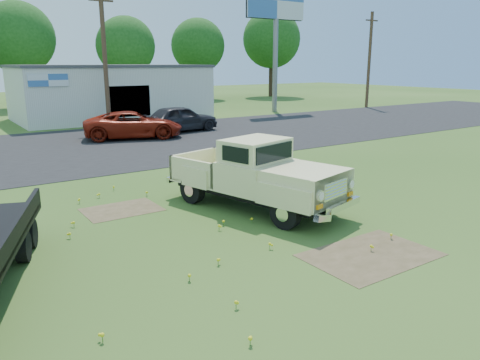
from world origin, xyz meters
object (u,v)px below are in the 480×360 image
at_px(vintage_pickup_truck, 255,174).
at_px(dark_sedan, 180,119).
at_px(billboard, 276,12).
at_px(red_pickup, 133,125).

bearing_deg(vintage_pickup_truck, dark_sedan, 55.98).
distance_m(billboard, vintage_pickup_truck, 30.19).
xyz_separation_m(red_pickup, dark_sedan, (3.49, 0.87, 0.06)).
relative_size(billboard, red_pickup, 1.98).
distance_m(vintage_pickup_truck, dark_sedan, 16.75).
height_order(red_pickup, dark_sedan, dark_sedan).
xyz_separation_m(billboard, dark_sedan, (-12.98, -6.82, -7.70)).
bearing_deg(dark_sedan, red_pickup, 98.74).
height_order(vintage_pickup_truck, red_pickup, vintage_pickup_truck).
height_order(billboard, vintage_pickup_truck, billboard).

